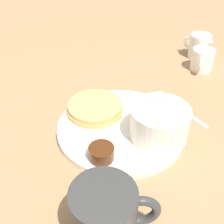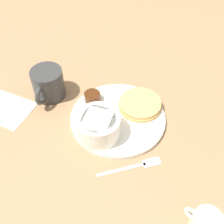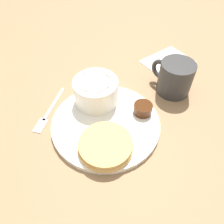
{
  "view_description": "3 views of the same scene",
  "coord_description": "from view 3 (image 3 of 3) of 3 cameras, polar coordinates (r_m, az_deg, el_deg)",
  "views": [
    {
      "loc": [
        0.38,
        0.14,
        0.36
      ],
      "look_at": [
        0.01,
        -0.01,
        0.05
      ],
      "focal_mm": 45.0,
      "sensor_mm": 36.0,
      "label": 1
    },
    {
      "loc": [
        -0.29,
        0.36,
        0.56
      ],
      "look_at": [
        0.0,
        0.02,
        0.04
      ],
      "focal_mm": 45.0,
      "sensor_mm": 36.0,
      "label": 2
    },
    {
      "loc": [
        -0.09,
        -0.3,
        0.39
      ],
      "look_at": [
        0.01,
        -0.01,
        0.05
      ],
      "focal_mm": 35.0,
      "sensor_mm": 36.0,
      "label": 3
    }
  ],
  "objects": [
    {
      "name": "napkin",
      "position": [
        0.7,
        14.32,
        12.72
      ],
      "size": [
        0.16,
        0.14,
        0.0
      ],
      "color": "white",
      "rests_on": "ground_plane"
    },
    {
      "name": "ground_plane",
      "position": [
        0.5,
        -1.63,
        -3.43
      ],
      "size": [
        4.0,
        4.0,
        0.0
      ],
      "primitive_type": "plane",
      "color": "#93704C"
    },
    {
      "name": "butter_ramekin",
      "position": [
        0.54,
        -3.2,
        6.1
      ],
      "size": [
        0.04,
        0.04,
        0.04
      ],
      "color": "white",
      "rests_on": "plate"
    },
    {
      "name": "coffee_mug",
      "position": [
        0.57,
        16.01,
        8.68
      ],
      "size": [
        0.08,
        0.11,
        0.08
      ],
      "color": "#333333",
      "rests_on": "ground_plane"
    },
    {
      "name": "plate",
      "position": [
        0.49,
        -1.65,
        -3.0
      ],
      "size": [
        0.24,
        0.24,
        0.01
      ],
      "color": "white",
      "rests_on": "ground_plane"
    },
    {
      "name": "pancake_stack",
      "position": [
        0.44,
        -1.71,
        -8.65
      ],
      "size": [
        0.11,
        0.11,
        0.02
      ],
      "color": "tan",
      "rests_on": "plate"
    },
    {
      "name": "bowl",
      "position": [
        0.51,
        -4.2,
        5.59
      ],
      "size": [
        0.1,
        0.1,
        0.06
      ],
      "color": "white",
      "rests_on": "plate"
    },
    {
      "name": "syrup_cup",
      "position": [
        0.5,
        8.07,
        0.85
      ],
      "size": [
        0.04,
        0.04,
        0.02
      ],
      "color": "#47230F",
      "rests_on": "plate"
    },
    {
      "name": "fork",
      "position": [
        0.54,
        -16.5,
        -0.43
      ],
      "size": [
        0.09,
        0.13,
        0.0
      ],
      "color": "silver",
      "rests_on": "ground_plane"
    }
  ]
}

